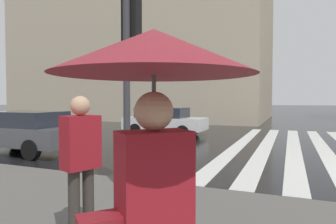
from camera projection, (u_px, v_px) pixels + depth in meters
haussmann_block_mid at (150, 34)px, 31.37m from camera, size 15.33×23.77×18.00m
traffic_signal_post at (130, 49)px, 5.22m from camera, size 0.44×0.30×3.51m
car_white at (164, 120)px, 15.11m from camera, size 1.85×4.10×1.41m
car_dark_grey at (24, 131)px, 10.02m from camera, size 1.85×4.10×1.41m
pedestrian_with_floral_umbrella at (153, 94)px, 1.65m from camera, size 1.13×1.13×2.02m
pedestrian_far_down_pavement at (81, 157)px, 3.35m from camera, size 0.46×0.36×1.68m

